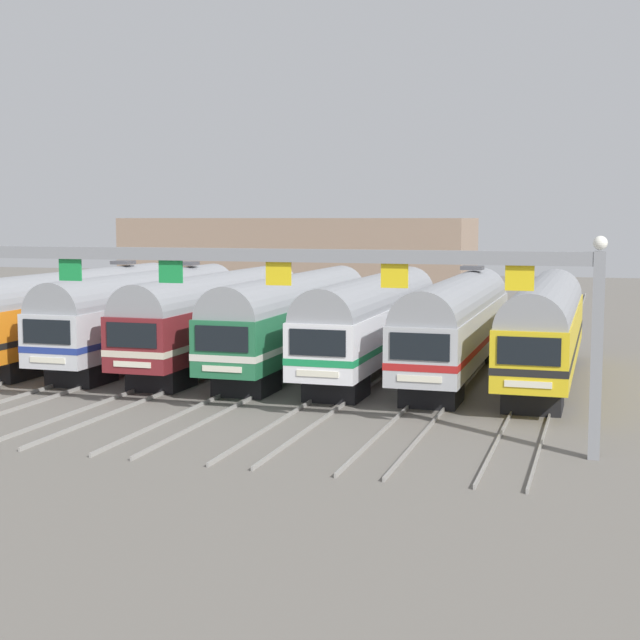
% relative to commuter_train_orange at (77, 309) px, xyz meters
% --- Properties ---
extents(ground_plane, '(160.00, 160.00, 0.00)m').
position_rel_commuter_train_orange_xyz_m(ground_plane, '(12.05, 0.00, -2.69)').
color(ground_plane, slate).
extents(track_bed, '(25.60, 70.00, 0.15)m').
position_rel_commuter_train_orange_xyz_m(track_bed, '(12.05, 17.00, -2.61)').
color(track_bed, gray).
rests_on(track_bed, ground).
extents(commuter_train_orange, '(2.88, 18.06, 5.05)m').
position_rel_commuter_train_orange_xyz_m(commuter_train_orange, '(0.00, 0.00, 0.00)').
color(commuter_train_orange, orange).
rests_on(commuter_train_orange, ground).
extents(commuter_train_silver, '(2.88, 18.06, 5.05)m').
position_rel_commuter_train_orange_xyz_m(commuter_train_silver, '(4.02, 0.00, 0.00)').
color(commuter_train_silver, silver).
rests_on(commuter_train_silver, ground).
extents(commuter_train_maroon, '(2.88, 18.06, 4.77)m').
position_rel_commuter_train_orange_xyz_m(commuter_train_maroon, '(8.03, -0.00, -0.00)').
color(commuter_train_maroon, maroon).
rests_on(commuter_train_maroon, ground).
extents(commuter_train_green, '(2.88, 18.06, 4.77)m').
position_rel_commuter_train_orange_xyz_m(commuter_train_green, '(12.05, -0.00, -0.00)').
color(commuter_train_green, '#236B42').
rests_on(commuter_train_green, ground).
extents(commuter_train_white, '(2.88, 18.06, 5.05)m').
position_rel_commuter_train_orange_xyz_m(commuter_train_white, '(16.07, 0.00, 0.00)').
color(commuter_train_white, white).
rests_on(commuter_train_white, ground).
extents(commuter_train_stainless, '(2.88, 18.06, 5.05)m').
position_rel_commuter_train_orange_xyz_m(commuter_train_stainless, '(20.08, 0.00, 0.00)').
color(commuter_train_stainless, '#B2B5BA').
rests_on(commuter_train_stainless, ground).
extents(commuter_train_yellow, '(2.88, 18.06, 4.77)m').
position_rel_commuter_train_orange_xyz_m(commuter_train_yellow, '(24.10, -0.00, -0.00)').
color(commuter_train_yellow, gold).
rests_on(commuter_train_yellow, ground).
extents(catenary_gantry, '(29.34, 0.44, 6.97)m').
position_rel_commuter_train_orange_xyz_m(catenary_gantry, '(12.05, -13.50, 2.74)').
color(catenary_gantry, gray).
rests_on(catenary_gantry, ground).
extents(maintenance_building, '(29.68, 10.00, 7.47)m').
position_rel_commuter_train_orange_xyz_m(maintenance_building, '(1.10, 33.93, 1.05)').
color(maintenance_building, gray).
rests_on(maintenance_building, ground).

